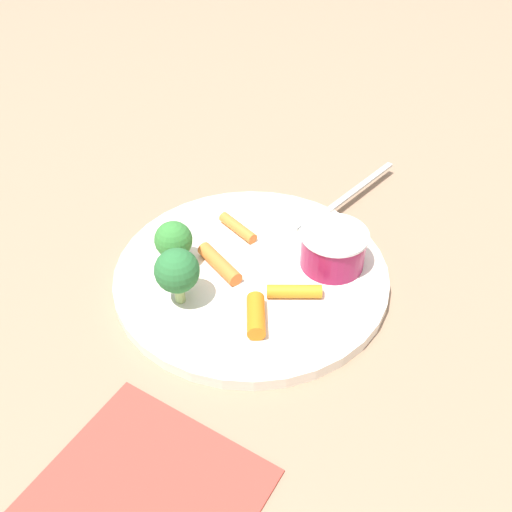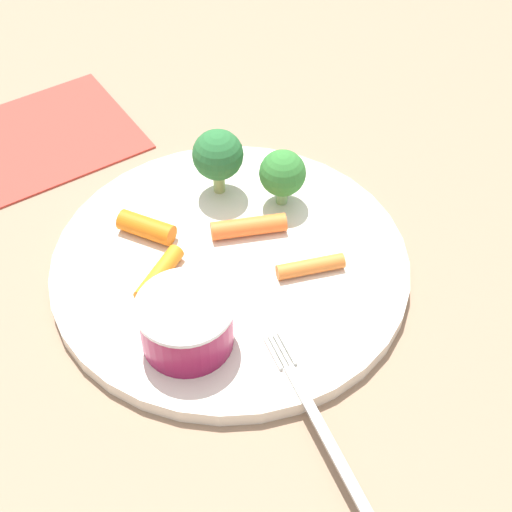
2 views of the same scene
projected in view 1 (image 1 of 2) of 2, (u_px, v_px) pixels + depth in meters
name	position (u px, v px, depth m)	size (l,w,h in m)	color
ground_plane	(251.00, 278.00, 0.54)	(2.40, 2.40, 0.00)	#8F6F55
plate	(251.00, 274.00, 0.54)	(0.26, 0.26, 0.01)	silver
sauce_cup	(333.00, 249.00, 0.53)	(0.06, 0.06, 0.04)	maroon
broccoli_floret_0	(173.00, 240.00, 0.52)	(0.04, 0.04, 0.05)	#81B371
broccoli_floret_1	(177.00, 271.00, 0.48)	(0.04, 0.04, 0.06)	#92AB65
carrot_stick_0	(238.00, 228.00, 0.57)	(0.01, 0.01, 0.05)	orange
carrot_stick_1	(219.00, 264.00, 0.53)	(0.01, 0.01, 0.06)	orange
carrot_stick_2	(256.00, 316.00, 0.48)	(0.02, 0.02, 0.04)	orange
carrot_stick_3	(294.00, 291.00, 0.50)	(0.01, 0.01, 0.05)	orange
fork	(347.00, 196.00, 0.62)	(0.04, 0.17, 0.00)	#B8BAB6
napkin	(144.00, 497.00, 0.38)	(0.14, 0.13, 0.00)	#BC3A30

